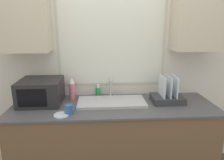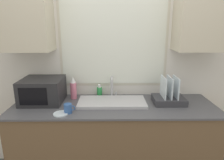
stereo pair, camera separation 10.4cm
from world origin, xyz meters
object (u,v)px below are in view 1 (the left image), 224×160
at_px(mug_near_sink, 69,109).
at_px(microwave, 41,92).
at_px(soap_bottle, 98,92).
at_px(faucet, 111,86).
at_px(dish_rack, 167,96).
at_px(spray_bottle, 72,89).

bearing_deg(mug_near_sink, microwave, 137.49).
bearing_deg(soap_bottle, microwave, -165.32).
bearing_deg(soap_bottle, faucet, -16.41).
relative_size(dish_rack, soap_bottle, 2.28).
xyz_separation_m(microwave, soap_bottle, (0.61, 0.16, -0.07)).
bearing_deg(mug_near_sink, dish_rack, 13.39).
relative_size(spray_bottle, soap_bottle, 1.74).
bearing_deg(dish_rack, faucet, 163.93).
relative_size(microwave, mug_near_sink, 3.96).
relative_size(faucet, soap_bottle, 1.70).
xyz_separation_m(dish_rack, spray_bottle, (-1.05, 0.15, 0.05)).
bearing_deg(faucet, microwave, -171.31).
distance_m(microwave, dish_rack, 1.37).
distance_m(faucet, mug_near_sink, 0.61).
distance_m(soap_bottle, mug_near_sink, 0.54).
distance_m(spray_bottle, soap_bottle, 0.31).
distance_m(faucet, dish_rack, 0.64).
distance_m(spray_bottle, mug_near_sink, 0.40).
height_order(microwave, soap_bottle, microwave).
relative_size(microwave, dish_rack, 1.31).
bearing_deg(faucet, mug_near_sink, -135.32).
height_order(spray_bottle, mug_near_sink, spray_bottle).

